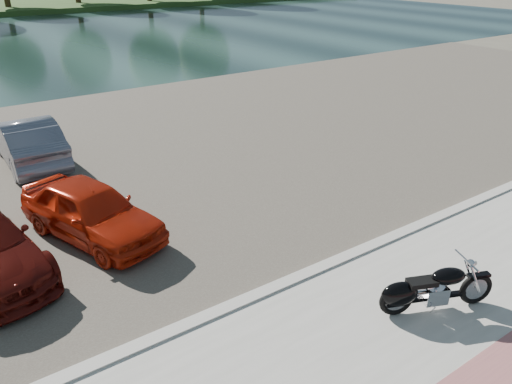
# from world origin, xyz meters

# --- Properties ---
(ground) EXTENTS (200.00, 200.00, 0.00)m
(ground) POSITION_xyz_m (0.00, 0.00, 0.00)
(ground) COLOR #595447
(ground) RESTS_ON ground
(promenade) EXTENTS (60.00, 6.00, 0.10)m
(promenade) POSITION_xyz_m (0.00, -1.00, 0.05)
(promenade) COLOR #A4A29B
(promenade) RESTS_ON ground
(kerb) EXTENTS (60.00, 0.30, 0.14)m
(kerb) POSITION_xyz_m (0.00, 2.00, 0.07)
(kerb) COLOR #A4A29B
(kerb) RESTS_ON ground
(parking_lot) EXTENTS (60.00, 18.00, 0.04)m
(parking_lot) POSITION_xyz_m (0.00, 11.00, 0.02)
(parking_lot) COLOR #48413A
(parking_lot) RESTS_ON ground
(motorcycle) EXTENTS (2.21, 1.15, 1.05)m
(motorcycle) POSITION_xyz_m (0.81, -0.20, 0.56)
(motorcycle) COLOR black
(motorcycle) RESTS_ON promenade
(car_4) EXTENTS (2.83, 4.39, 1.39)m
(car_4) POSITION_xyz_m (-3.40, 6.26, 0.73)
(car_4) COLOR #B3210B
(car_4) RESTS_ON parking_lot
(car_9) EXTENTS (1.67, 4.64, 1.52)m
(car_9) POSITION_xyz_m (-3.51, 12.17, 0.80)
(car_9) COLOR slate
(car_9) RESTS_ON parking_lot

